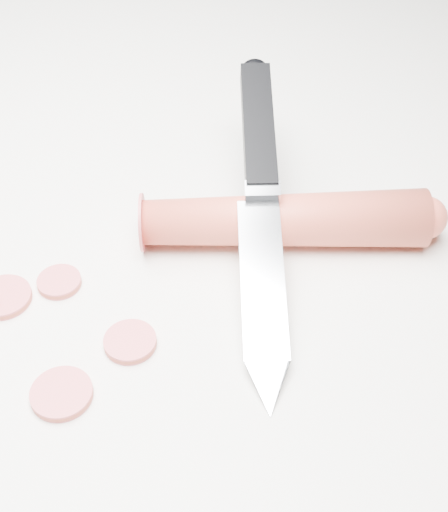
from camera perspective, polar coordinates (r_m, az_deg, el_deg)
The scene contains 7 objects.
ground at distance 0.50m, azimuth -8.96°, elevation -1.21°, with size 2.40×2.40×0.00m, color white.
carrot at distance 0.51m, azimuth 4.85°, elevation 2.88°, with size 0.04×0.04×0.20m, color #C93F2D.
carrot_slice_0 at distance 0.50m, azimuth -17.24°, elevation -3.17°, with size 0.04×0.04×0.01m, color #CA4A4F.
carrot_slice_2 at distance 0.50m, azimuth -13.04°, elevation -2.04°, with size 0.03×0.03×0.01m, color #CA4A4F.
carrot_slice_3 at distance 0.44m, azimuth -12.87°, elevation -10.69°, with size 0.04×0.04×0.01m, color #CA4A4F.
carrot_slice_5 at distance 0.46m, azimuth -7.52°, elevation -6.83°, with size 0.03×0.03×0.01m, color #CA4A4F.
kitchen_knife at distance 0.48m, azimuth 3.19°, elevation 3.76°, with size 0.17×0.25×0.09m, color silver, non-canonical shape.
Camera 1 is at (0.24, -0.26, 0.36)m, focal length 50.00 mm.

